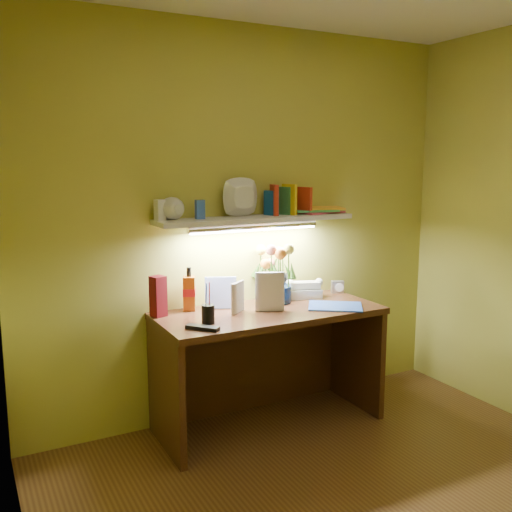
{
  "coord_description": "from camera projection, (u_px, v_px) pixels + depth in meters",
  "views": [
    {
      "loc": [
        -1.66,
        -1.78,
        1.66
      ],
      "look_at": [
        -0.02,
        1.35,
        1.07
      ],
      "focal_mm": 40.0,
      "sensor_mm": 36.0,
      "label": 1
    }
  ],
  "objects": [
    {
      "name": "whisky_box",
      "position": [
        158.0,
        296.0,
        3.36
      ],
      "size": [
        0.1,
        0.1,
        0.24
      ],
      "primitive_type": "cube",
      "rotation": [
        0.0,
        0.0,
        0.31
      ],
      "color": "#5C0A10",
      "rests_on": "desk"
    },
    {
      "name": "wall_shelf",
      "position": [
        252.0,
        213.0,
        3.56
      ],
      "size": [
        1.31,
        0.3,
        0.23
      ],
      "color": "silver",
      "rests_on": "ground"
    },
    {
      "name": "art_card",
      "position": [
        221.0,
        293.0,
        3.56
      ],
      "size": [
        0.2,
        0.12,
        0.2
      ],
      "primitive_type": null,
      "rotation": [
        0.0,
        0.0,
        -0.42
      ],
      "color": "silver",
      "rests_on": "desk"
    },
    {
      "name": "telephone",
      "position": [
        304.0,
        288.0,
        3.84
      ],
      "size": [
        0.25,
        0.22,
        0.13
      ],
      "primitive_type": null,
      "rotation": [
        0.0,
        0.0,
        -0.33
      ],
      "color": "beige",
      "rests_on": "desk"
    },
    {
      "name": "desk",
      "position": [
        269.0,
        368.0,
        3.58
      ],
      "size": [
        1.4,
        0.6,
        0.75
      ],
      "primitive_type": "cube",
      "color": "#3A1F0F",
      "rests_on": "ground"
    },
    {
      "name": "whisky_bottle",
      "position": [
        189.0,
        289.0,
        3.49
      ],
      "size": [
        0.1,
        0.1,
        0.27
      ],
      "primitive_type": null,
      "rotation": [
        0.0,
        0.0,
        -0.43
      ],
      "color": "#AB4C0E",
      "rests_on": "desk"
    },
    {
      "name": "desk_clock",
      "position": [
        337.0,
        287.0,
        3.97
      ],
      "size": [
        0.09,
        0.07,
        0.08
      ],
      "primitive_type": "cube",
      "rotation": [
        0.0,
        0.0,
        -0.4
      ],
      "color": "#B3B2B7",
      "rests_on": "desk"
    },
    {
      "name": "pen_cup",
      "position": [
        208.0,
        308.0,
        3.22
      ],
      "size": [
        0.08,
        0.08,
        0.18
      ],
      "primitive_type": "cylinder",
      "rotation": [
        0.0,
        0.0,
        0.11
      ],
      "color": "black",
      "rests_on": "desk"
    },
    {
      "name": "flower_bouquet",
      "position": [
        275.0,
        273.0,
        3.69
      ],
      "size": [
        0.31,
        0.31,
        0.38
      ],
      "primitive_type": null,
      "rotation": [
        0.0,
        0.0,
        0.39
      ],
      "color": "#0B1A39",
      "rests_on": "desk"
    },
    {
      "name": "tv_remote",
      "position": [
        203.0,
        328.0,
        3.11
      ],
      "size": [
        0.16,
        0.18,
        0.02
      ],
      "primitive_type": "cube",
      "rotation": [
        0.0,
        0.0,
        0.72
      ],
      "color": "black",
      "rests_on": "desk"
    },
    {
      "name": "blue_folder",
      "position": [
        335.0,
        306.0,
        3.59
      ],
      "size": [
        0.41,
        0.39,
        0.01
      ],
      "primitive_type": "cube",
      "rotation": [
        0.0,
        0.0,
        -0.61
      ],
      "color": "blue",
      "rests_on": "desk"
    },
    {
      "name": "desk_book_a",
      "position": [
        232.0,
        300.0,
        3.37
      ],
      "size": [
        0.13,
        0.09,
        0.19
      ],
      "primitive_type": "imported",
      "rotation": [
        0.0,
        0.0,
        0.57
      ],
      "color": "beige",
      "rests_on": "desk"
    },
    {
      "name": "desk_book_b",
      "position": [
        255.0,
        292.0,
        3.47
      ],
      "size": [
        0.17,
        0.09,
        0.24
      ],
      "primitive_type": "imported",
      "rotation": [
        0.0,
        0.0,
        -0.41
      ],
      "color": "silver",
      "rests_on": "desk"
    }
  ]
}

